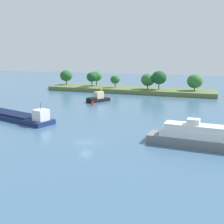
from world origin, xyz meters
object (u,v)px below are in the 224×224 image
Objects in this scene: tugboat at (98,98)px; channel_buoy_red at (92,103)px; white_riverboat at (208,138)px; cargo_barge at (15,116)px.

channel_buoy_red is (1.28, -8.00, -0.48)m from tugboat.
white_riverboat is at bearing -45.15° from tugboat.
channel_buoy_red is (-39.66, 33.15, -1.06)m from white_riverboat.
cargo_barge reaches higher than tugboat.
tugboat is 5.20× the size of channel_buoy_red.
tugboat is 0.41× the size of white_riverboat.
channel_buoy_red is at bearing -80.93° from tugboat.
cargo_barge is 51.65m from white_riverboat.
channel_buoy_red is at bearing 140.11° from white_riverboat.
tugboat is 58.05m from white_riverboat.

